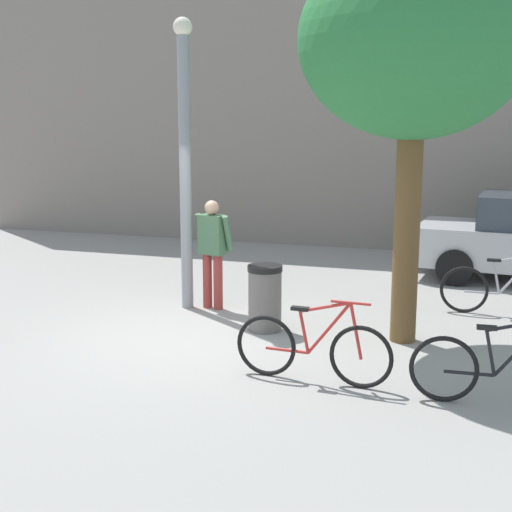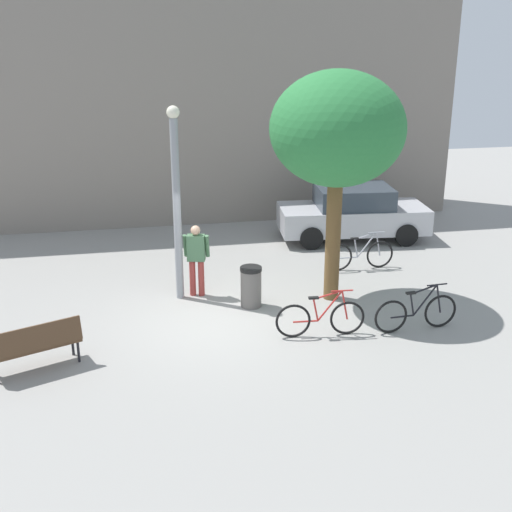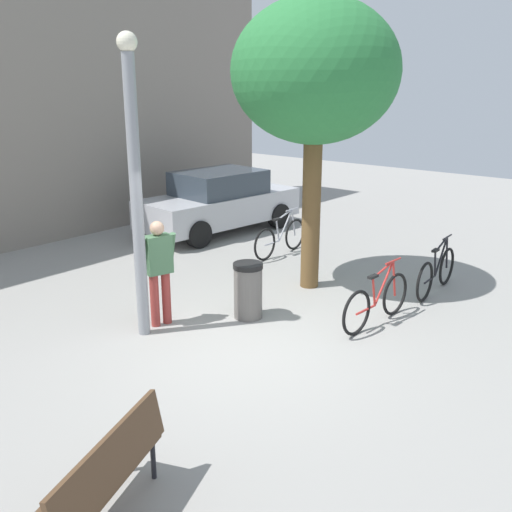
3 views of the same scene
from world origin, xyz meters
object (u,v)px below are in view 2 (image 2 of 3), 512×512
bicycle_silver (360,255)px  plaza_tree (337,130)px  parked_car_silver (353,213)px  trash_bin (251,287)px  bicycle_red (321,318)px  park_bench (36,343)px  lamppost (176,198)px  bicycle_black (416,313)px  person_by_lamppost (196,255)px

bicycle_silver → plaza_tree: bearing=-127.2°
plaza_tree → parked_car_silver: plaza_tree is taller
parked_car_silver → trash_bin: size_ratio=4.73×
bicycle_red → park_bench: bearing=-175.8°
lamppost → bicycle_red: 4.11m
park_bench → bicycle_black: bearing=2.2°
person_by_lamppost → trash_bin: size_ratio=1.82×
lamppost → person_by_lamppost: size_ratio=2.58×
lamppost → park_bench: 4.42m
bicycle_red → parked_car_silver: size_ratio=0.42×
lamppost → parked_car_silver: bearing=33.2°
plaza_tree → bicycle_red: bearing=-113.1°
person_by_lamppost → parked_car_silver: size_ratio=0.39×
parked_car_silver → trash_bin: (-3.78, -4.24, -0.31)m
lamppost → bicycle_silver: lamppost is taller
lamppost → plaza_tree: plaza_tree is taller
person_by_lamppost → bicycle_black: bearing=-32.9°
bicycle_silver → parked_car_silver: parked_car_silver is taller
bicycle_red → trash_bin: size_ratio=1.98×
bicycle_red → parked_car_silver: 6.56m
lamppost → plaza_tree: bearing=-11.5°
bicycle_silver → bicycle_red: size_ratio=1.00×
parked_car_silver → bicycle_black: bearing=-96.7°
parked_car_silver → bicycle_silver: bearing=-104.5°
bicycle_silver → bicycle_black: bearing=-91.1°
lamppost → bicycle_silver: 5.13m
lamppost → bicycle_black: lamppost is taller
bicycle_black → parked_car_silver: (0.71, 6.08, 0.39)m
lamppost → bicycle_red: size_ratio=2.38×
lamppost → plaza_tree: (3.36, -0.69, 1.46)m
parked_car_silver → trash_bin: parked_car_silver is taller
park_bench → bicycle_black: (7.36, 0.29, -0.16)m
park_bench → person_by_lamppost: bearing=43.0°
lamppost → bicycle_silver: (4.63, 0.98, -1.96)m
person_by_lamppost → bicycle_black: 4.99m
lamppost → person_by_lamppost: lamppost is taller
plaza_tree → bicycle_silver: 4.01m
bicycle_black → bicycle_silver: bearing=88.9°
bicycle_black → parked_car_silver: parked_car_silver is taller
plaza_tree → bicycle_black: 4.11m
lamppost → bicycle_black: bearing=-30.0°
lamppost → parked_car_silver: lamppost is taller
plaza_tree → parked_car_silver: bearing=65.2°
bicycle_silver → trash_bin: 3.61m
bicycle_silver → trash_bin: bearing=-150.4°
bicycle_black → lamppost: bearing=150.0°
plaza_tree → bicycle_silver: bearing=52.8°
bicycle_black → trash_bin: (-3.07, 1.83, 0.08)m
person_by_lamppost → parked_car_silver: 5.94m
plaza_tree → bicycle_silver: plaza_tree is taller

